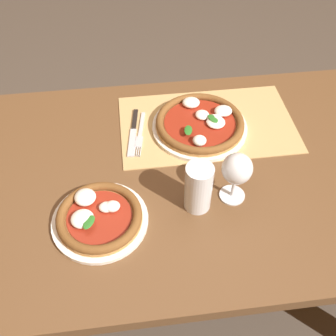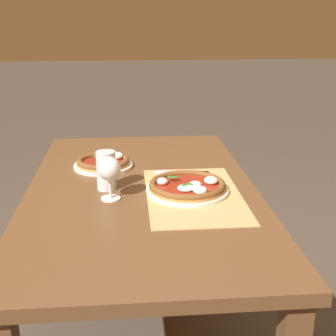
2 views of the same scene
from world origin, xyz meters
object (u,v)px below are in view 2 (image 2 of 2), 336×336
Objects in this scene: pizza_far at (104,162)px; wine_glass at (110,171)px; pizza_near at (188,187)px; pint_glass at (106,171)px; fork at (180,174)px; knife at (182,172)px.

pizza_far is 1.61× the size of wine_glass.
pint_glass is at bearing 78.04° from pizza_near.
fork is (-0.13, -0.31, -0.01)m from pizza_far.
pizza_far is 1.73× the size of pint_glass.
pizza_near is 1.95× the size of wine_glass.
pizza_far is (0.32, 0.32, -0.00)m from pizza_near.
pizza_far is 1.25× the size of fork.
pint_glass is at bearing -175.14° from pizza_far.
pint_glass reaches higher than pizza_far.
pizza_near is 1.52× the size of fork.
pizza_near is at bearing -82.22° from wine_glass.
pint_glass is (0.06, 0.30, 0.05)m from pizza_near.
pizza_far is 0.37m from wine_glass.
pizza_near is 1.41× the size of knife.
fork is 0.93× the size of knife.
pint_glass is at bearing 116.74° from knife.
pizza_far is 0.34m from knife.
pizza_near is at bearing -135.54° from pizza_far.
knife reaches higher than fork.
knife is (0.25, -0.28, -0.10)m from wine_glass.
pizza_far is at bearing 44.46° from pizza_near.
pizza_near and pizza_far have the same top height.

